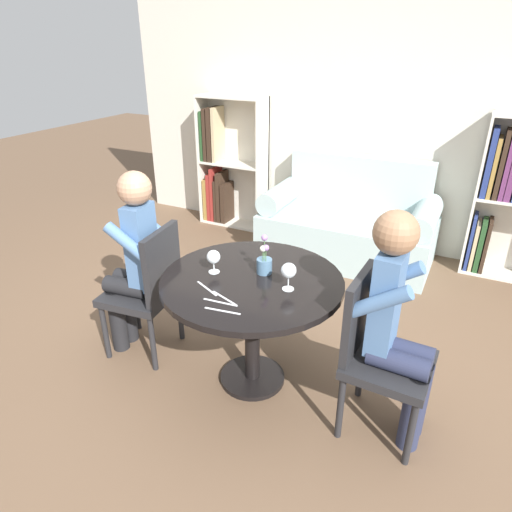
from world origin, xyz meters
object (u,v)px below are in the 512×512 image
Objects in this scene: chair_right at (376,349)px; wine_glass_right at (289,271)px; wine_glass_left at (213,258)px; flower_vase at (264,262)px; couch at (348,226)px; person_left at (133,261)px; chair_left at (149,287)px; bookshelf_right at (511,195)px; person_right at (398,325)px; bookshelf_left at (226,167)px.

wine_glass_right is (-0.50, 0.00, 0.33)m from chair_right.
flower_vase is (0.26, 0.12, -0.02)m from wine_glass_left.
flower_vase is at bearing -89.07° from couch.
person_left is (-0.82, -2.05, 0.35)m from couch.
chair_right is at bearing -70.15° from couch.
chair_left is 3.83× the size of flower_vase.
chair_left is at bearing -109.74° from couch.
bookshelf_right reaches higher than person_left.
person_left is 0.87m from flower_vase.
flower_vase is (-0.70, 0.11, 0.29)m from chair_right.
person_left is at bearing 93.06° from person_right.
person_left reaches higher than chair_left.
person_right is 8.09× the size of wine_glass_right.
chair_left and chair_right have the same top height.
bookshelf_right is 3.13m from person_left.
bookshelf_left is 1.54× the size of chair_left.
person_left reaches higher than couch.
bookshelf_right is 8.97× the size of wine_glass_right.
wine_glass_right is (1.71, -2.28, 0.19)m from bookshelf_left.
person_left is 9.17× the size of wine_glass_left.
person_left is at bearing -170.36° from flower_vase.
wine_glass_right is (-0.59, 0.01, 0.15)m from person_right.
flower_vase is (1.52, -2.17, 0.15)m from bookshelf_left.
couch is at bearing 24.14° from person_right.
bookshelf_right is 2.36m from chair_right.
bookshelf_right reaches higher than wine_glass_left.
couch is 2.15m from chair_right.
couch is at bearing 90.93° from flower_vase.
person_left is 1.63m from person_right.
wine_glass_right reaches higher than wine_glass_left.
flower_vase is at bearing 82.93° from chair_right.
wine_glass_left is (-1.52, -2.29, 0.08)m from bookshelf_right.
couch is 1.25× the size of person_right.
wine_glass_left is (0.50, 0.01, 0.31)m from chair_left.
wine_glass_right is at bearing 91.26° from person_right.
bookshelf_left reaches higher than person_right.
wine_glass_left is at bearing 83.93° from chair_left.
bookshelf_left is 2.78m from bookshelf_right.
bookshelf_right is 2.51m from flower_vase.
person_right is 0.80m from flower_vase.
person_right reaches higher than chair_left.
flower_vase is at bearing 24.72° from wine_glass_left.
wine_glass_left is at bearing 92.28° from person_right.
chair_left is 0.82m from flower_vase.
bookshelf_right is 1.11× the size of person_left.
wine_glass_right is (0.23, -2.01, 0.51)m from couch.
bookshelf_left reaches higher than couch.
couch reaches higher than wine_glass_right.
chair_left is 1.55m from person_right.
person_left is 0.60m from wine_glass_left.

